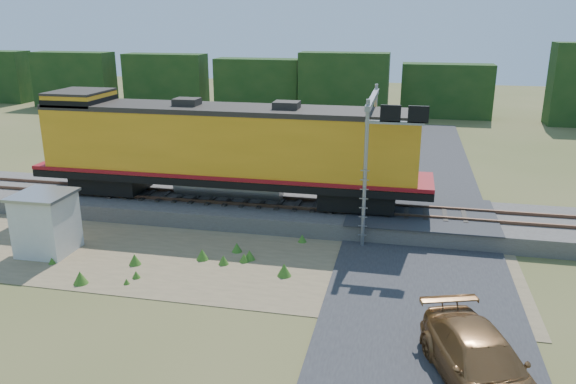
% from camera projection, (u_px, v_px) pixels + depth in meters
% --- Properties ---
extents(ground, '(140.00, 140.00, 0.00)m').
position_uv_depth(ground, '(248.00, 267.00, 23.22)').
color(ground, '#475123').
rests_on(ground, ground).
extents(ballast, '(70.00, 5.00, 0.80)m').
position_uv_depth(ballast, '(280.00, 211.00, 28.70)').
color(ballast, slate).
rests_on(ballast, ground).
extents(rails, '(70.00, 1.54, 0.16)m').
position_uv_depth(rails, '(280.00, 202.00, 28.55)').
color(rails, brown).
rests_on(rails, ballast).
extents(dirt_shoulder, '(26.00, 8.00, 0.03)m').
position_uv_depth(dirt_shoulder, '(207.00, 257.00, 24.08)').
color(dirt_shoulder, '#8C7754').
rests_on(dirt_shoulder, ground).
extents(road, '(7.00, 66.00, 0.86)m').
position_uv_depth(road, '(421.00, 273.00, 22.48)').
color(road, '#38383A').
rests_on(road, ground).
extents(tree_line_north, '(130.00, 3.00, 6.50)m').
position_uv_depth(tree_line_north, '(350.00, 86.00, 57.75)').
color(tree_line_north, '#163613').
rests_on(tree_line_north, ground).
extents(weed_clumps, '(15.00, 6.20, 0.56)m').
position_uv_depth(weed_clumps, '(170.00, 259.00, 24.02)').
color(weed_clumps, '#3C7120').
rests_on(weed_clumps, ground).
extents(locomotive, '(20.44, 3.12, 5.27)m').
position_uv_depth(locomotive, '(222.00, 148.00, 28.36)').
color(locomotive, black).
rests_on(locomotive, rails).
extents(shed, '(2.32, 2.32, 2.72)m').
position_uv_depth(shed, '(46.00, 223.00, 24.25)').
color(shed, silver).
rests_on(shed, ground).
extents(signal_gantry, '(2.62, 6.20, 6.62)m').
position_uv_depth(signal_gantry, '(378.00, 128.00, 25.77)').
color(signal_gantry, gray).
rests_on(signal_gantry, ground).
extents(car, '(3.74, 5.74, 1.55)m').
position_uv_depth(car, '(482.00, 364.00, 15.43)').
color(car, brown).
rests_on(car, ground).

